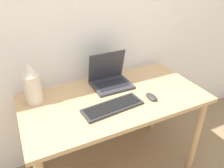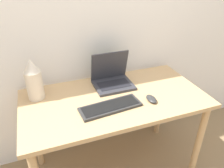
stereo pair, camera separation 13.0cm
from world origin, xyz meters
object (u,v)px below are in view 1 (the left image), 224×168
(laptop, at_px, (110,78))
(mouse, at_px, (151,97))
(keyboard, at_px, (113,107))
(vase, at_px, (32,84))

(laptop, height_order, mouse, laptop)
(keyboard, bearing_deg, vase, 146.35)
(laptop, height_order, keyboard, laptop)
(vase, bearing_deg, mouse, -23.02)
(laptop, bearing_deg, vase, 179.55)
(vase, bearing_deg, keyboard, -33.65)
(mouse, relative_size, vase, 0.36)
(keyboard, xyz_separation_m, mouse, (0.29, -0.02, 0.00))
(laptop, relative_size, vase, 0.99)
(keyboard, relative_size, vase, 1.43)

